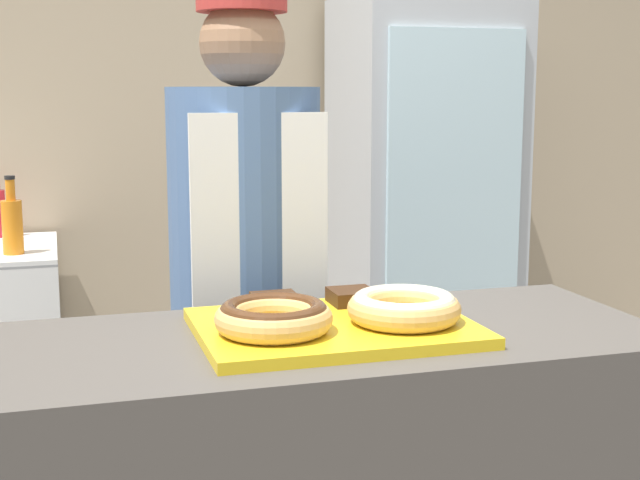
{
  "coord_description": "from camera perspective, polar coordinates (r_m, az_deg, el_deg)",
  "views": [
    {
      "loc": [
        -0.54,
        -1.7,
        1.44
      ],
      "look_at": [
        0.0,
        0.1,
        1.12
      ],
      "focal_mm": 50.0,
      "sensor_mm": 36.0,
      "label": 1
    }
  ],
  "objects": [
    {
      "name": "wall_back",
      "position": [
        3.87,
        -8.72,
        8.09
      ],
      "size": [
        8.0,
        0.06,
        2.7
      ],
      "color": "tan",
      "rests_on": "ground_plane"
    },
    {
      "name": "serving_tray",
      "position": [
        1.85,
        0.89,
        -5.64
      ],
      "size": [
        0.56,
        0.42,
        0.02
      ],
      "color": "yellow",
      "rests_on": "display_counter"
    },
    {
      "name": "donut_chocolate_glaze",
      "position": [
        1.76,
        -2.99,
        -4.87
      ],
      "size": [
        0.24,
        0.24,
        0.06
      ],
      "color": "tan",
      "rests_on": "serving_tray"
    },
    {
      "name": "donut_light_glaze",
      "position": [
        1.84,
        5.4,
        -4.25
      ],
      "size": [
        0.24,
        0.24,
        0.06
      ],
      "color": "tan",
      "rests_on": "serving_tray"
    },
    {
      "name": "brownie_back_left",
      "position": [
        1.95,
        -2.87,
        -3.96
      ],
      "size": [
        0.1,
        0.1,
        0.03
      ],
      "color": "#382111",
      "rests_on": "serving_tray"
    },
    {
      "name": "brownie_back_right",
      "position": [
        2.0,
        2.05,
        -3.63
      ],
      "size": [
        0.1,
        0.1,
        0.03
      ],
      "color": "#382111",
      "rests_on": "serving_tray"
    },
    {
      "name": "baker_person",
      "position": [
        2.42,
        -4.74,
        -3.44
      ],
      "size": [
        0.41,
        0.41,
        1.71
      ],
      "color": "#4C4C51",
      "rests_on": "ground_plane"
    },
    {
      "name": "beverage_fridge",
      "position": [
        3.78,
        6.6,
        1.41
      ],
      "size": [
        0.68,
        0.62,
        1.82
      ],
      "color": "#ADB2B7",
      "rests_on": "ground_plane"
    },
    {
      "name": "bottle_orange",
      "position": [
        3.32,
        -19.1,
        0.99
      ],
      "size": [
        0.07,
        0.07,
        0.28
      ],
      "color": "orange",
      "rests_on": "chest_freezer"
    }
  ]
}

